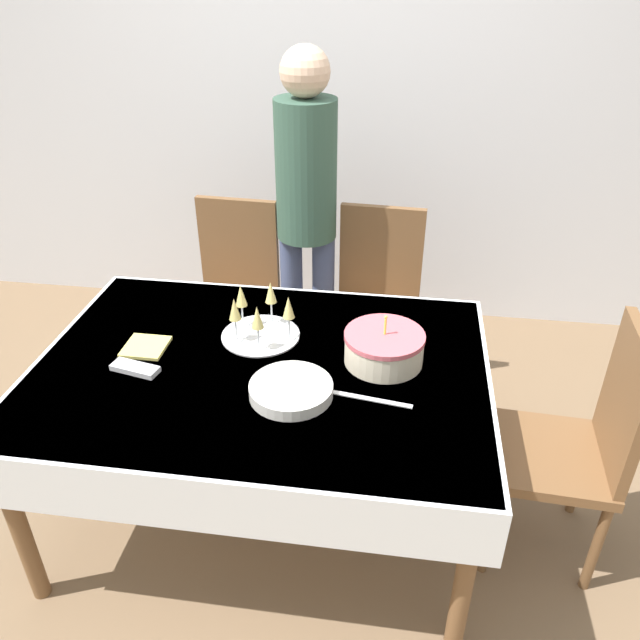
{
  "coord_description": "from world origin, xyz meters",
  "views": [
    {
      "loc": [
        0.46,
        -1.75,
        1.99
      ],
      "look_at": [
        0.19,
        0.13,
        0.84
      ],
      "focal_mm": 35.0,
      "sensor_mm": 36.0,
      "label": 1
    }
  ],
  "objects_px": {
    "dining_chair_right_end": "(579,440)",
    "plate_stack_main": "(291,390)",
    "dining_chair_far_left": "(235,289)",
    "champagne_tray": "(259,317)",
    "birthday_cake": "(384,348)",
    "person_standing": "(306,196)",
    "dining_chair_far_right": "(376,299)"
  },
  "relations": [
    {
      "from": "dining_chair_far_right",
      "to": "champagne_tray",
      "type": "height_order",
      "value": "dining_chair_far_right"
    },
    {
      "from": "birthday_cake",
      "to": "champagne_tray",
      "type": "distance_m",
      "value": 0.48
    },
    {
      "from": "birthday_cake",
      "to": "plate_stack_main",
      "type": "relative_size",
      "value": 1.02
    },
    {
      "from": "birthday_cake",
      "to": "plate_stack_main",
      "type": "bearing_deg",
      "value": -140.46
    },
    {
      "from": "dining_chair_far_left",
      "to": "dining_chair_right_end",
      "type": "distance_m",
      "value": 1.71
    },
    {
      "from": "dining_chair_far_left",
      "to": "champagne_tray",
      "type": "height_order",
      "value": "dining_chair_far_left"
    },
    {
      "from": "plate_stack_main",
      "to": "birthday_cake",
      "type": "bearing_deg",
      "value": 39.54
    },
    {
      "from": "dining_chair_far_right",
      "to": "champagne_tray",
      "type": "xyz_separation_m",
      "value": [
        -0.4,
        -0.71,
        0.29
      ]
    },
    {
      "from": "dining_chair_right_end",
      "to": "plate_stack_main",
      "type": "relative_size",
      "value": 3.46
    },
    {
      "from": "dining_chair_far_left",
      "to": "birthday_cake",
      "type": "height_order",
      "value": "dining_chair_far_left"
    },
    {
      "from": "person_standing",
      "to": "dining_chair_far_left",
      "type": "bearing_deg",
      "value": -166.85
    },
    {
      "from": "person_standing",
      "to": "dining_chair_far_right",
      "type": "bearing_deg",
      "value": -13.27
    },
    {
      "from": "dining_chair_right_end",
      "to": "plate_stack_main",
      "type": "xyz_separation_m",
      "value": [
        -0.98,
        -0.15,
        0.22
      ]
    },
    {
      "from": "dining_chair_far_left",
      "to": "plate_stack_main",
      "type": "xyz_separation_m",
      "value": [
        0.48,
        -1.05,
        0.22
      ]
    },
    {
      "from": "champagne_tray",
      "to": "plate_stack_main",
      "type": "xyz_separation_m",
      "value": [
        0.18,
        -0.34,
        -0.06
      ]
    },
    {
      "from": "dining_chair_far_left",
      "to": "dining_chair_far_right",
      "type": "xyz_separation_m",
      "value": [
        0.7,
        -0.0,
        0.0
      ]
    },
    {
      "from": "dining_chair_far_right",
      "to": "birthday_cake",
      "type": "height_order",
      "value": "dining_chair_far_right"
    },
    {
      "from": "dining_chair_far_left",
      "to": "birthday_cake",
      "type": "bearing_deg",
      "value": -46.37
    },
    {
      "from": "dining_chair_far_right",
      "to": "champagne_tray",
      "type": "distance_m",
      "value": 0.86
    },
    {
      "from": "dining_chair_right_end",
      "to": "plate_stack_main",
      "type": "height_order",
      "value": "dining_chair_right_end"
    },
    {
      "from": "dining_chair_far_right",
      "to": "person_standing",
      "type": "relative_size",
      "value": 0.58
    },
    {
      "from": "birthday_cake",
      "to": "person_standing",
      "type": "xyz_separation_m",
      "value": [
        -0.42,
        0.89,
        0.21
      ]
    },
    {
      "from": "dining_chair_far_left",
      "to": "champagne_tray",
      "type": "relative_size",
      "value": 3.23
    },
    {
      "from": "dining_chair_right_end",
      "to": "plate_stack_main",
      "type": "distance_m",
      "value": 1.01
    },
    {
      "from": "dining_chair_right_end",
      "to": "plate_stack_main",
      "type": "bearing_deg",
      "value": -171.16
    },
    {
      "from": "champagne_tray",
      "to": "person_standing",
      "type": "distance_m",
      "value": 0.81
    },
    {
      "from": "champagne_tray",
      "to": "person_standing",
      "type": "bearing_deg",
      "value": 86.43
    },
    {
      "from": "plate_stack_main",
      "to": "dining_chair_far_right",
      "type": "bearing_deg",
      "value": 78.2
    },
    {
      "from": "birthday_cake",
      "to": "dining_chair_right_end",
      "type": "bearing_deg",
      "value": -7.01
    },
    {
      "from": "dining_chair_right_end",
      "to": "birthday_cake",
      "type": "xyz_separation_m",
      "value": [
        -0.69,
        0.08,
        0.26
      ]
    },
    {
      "from": "birthday_cake",
      "to": "person_standing",
      "type": "distance_m",
      "value": 1.01
    },
    {
      "from": "birthday_cake",
      "to": "plate_stack_main",
      "type": "xyz_separation_m",
      "value": [
        -0.29,
        -0.24,
        -0.04
      ]
    }
  ]
}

